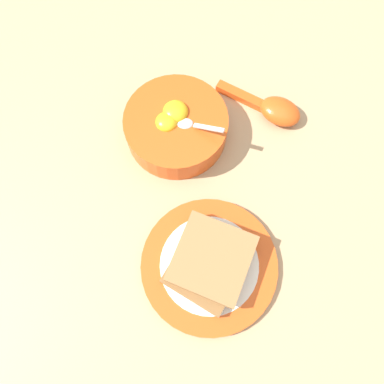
{
  "coord_description": "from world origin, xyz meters",
  "views": [
    {
      "loc": [
        -0.05,
        -0.19,
        0.58
      ],
      "look_at": [
        -0.04,
        0.0,
        0.02
      ],
      "focal_mm": 35.0,
      "sensor_mm": 36.0,
      "label": 1
    }
  ],
  "objects_px": {
    "toast_sandwich": "(210,262)",
    "soup_spoon": "(274,109)",
    "egg_bowl": "(176,126)",
    "toast_plate": "(209,265)"
  },
  "relations": [
    {
      "from": "toast_sandwich",
      "to": "soup_spoon",
      "type": "distance_m",
      "value": 0.29
    },
    {
      "from": "egg_bowl",
      "to": "toast_sandwich",
      "type": "bearing_deg",
      "value": -79.29
    },
    {
      "from": "toast_sandwich",
      "to": "soup_spoon",
      "type": "xyz_separation_m",
      "value": [
        0.13,
        0.26,
        -0.02
      ]
    },
    {
      "from": "toast_plate",
      "to": "toast_sandwich",
      "type": "height_order",
      "value": "toast_sandwich"
    },
    {
      "from": "toast_sandwich",
      "to": "soup_spoon",
      "type": "relative_size",
      "value": 1.01
    },
    {
      "from": "egg_bowl",
      "to": "soup_spoon",
      "type": "bearing_deg",
      "value": 11.16
    },
    {
      "from": "toast_plate",
      "to": "soup_spoon",
      "type": "distance_m",
      "value": 0.29
    },
    {
      "from": "toast_sandwich",
      "to": "toast_plate",
      "type": "bearing_deg",
      "value": -84.36
    },
    {
      "from": "egg_bowl",
      "to": "soup_spoon",
      "type": "height_order",
      "value": "egg_bowl"
    },
    {
      "from": "egg_bowl",
      "to": "toast_sandwich",
      "type": "xyz_separation_m",
      "value": [
        0.04,
        -0.23,
        0.0
      ]
    }
  ]
}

